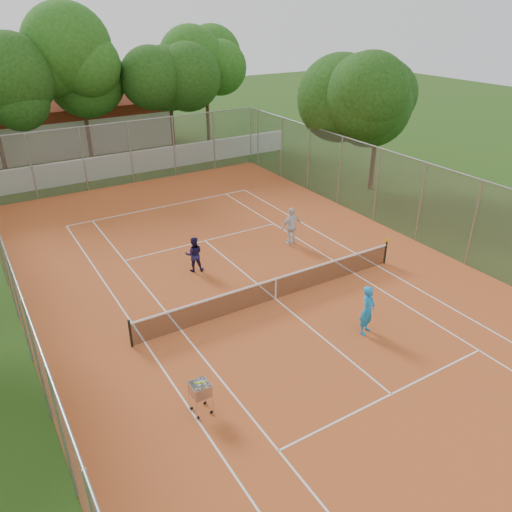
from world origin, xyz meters
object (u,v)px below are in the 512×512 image
clubhouse (57,120)px  player_far_right (292,226)px  ball_hopper (201,397)px  tennis_net (276,288)px  player_far_left (194,254)px  player_near (368,310)px

clubhouse → player_far_right: clubhouse is taller
ball_hopper → tennis_net: bearing=19.5°
clubhouse → player_far_left: size_ratio=10.19×
clubhouse → player_far_left: (0.26, -25.15, -1.37)m
tennis_net → clubhouse: clubhouse is taller
clubhouse → player_near: clubhouse is taller
tennis_net → clubhouse: size_ratio=0.72×
clubhouse → player_near: 32.78m
tennis_net → player_far_right: size_ratio=6.24×
player_near → ball_hopper: player_near is taller
clubhouse → player_near: bearing=-83.8°
tennis_net → player_far_left: size_ratio=7.38×
tennis_net → ball_hopper: 6.63m
tennis_net → ball_hopper: size_ratio=10.33×
player_far_left → player_far_right: 5.20m
player_far_left → ball_hopper: bearing=87.4°
player_far_left → player_near: bearing=135.0°
player_far_right → ball_hopper: bearing=42.6°
clubhouse → ball_hopper: clubhouse is taller
ball_hopper → player_far_right: bearing=24.1°
player_near → player_far_left: bearing=90.1°
clubhouse → player_far_left: 25.18m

